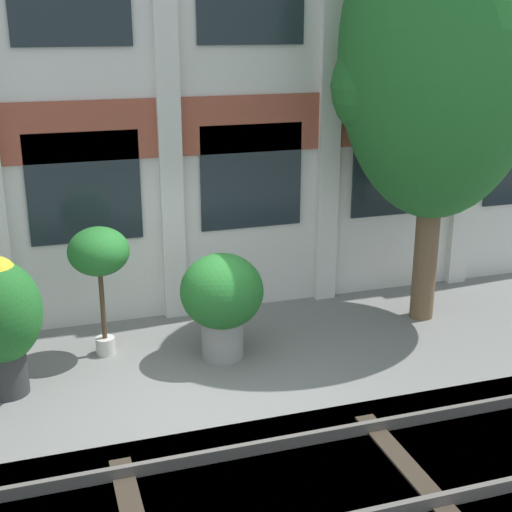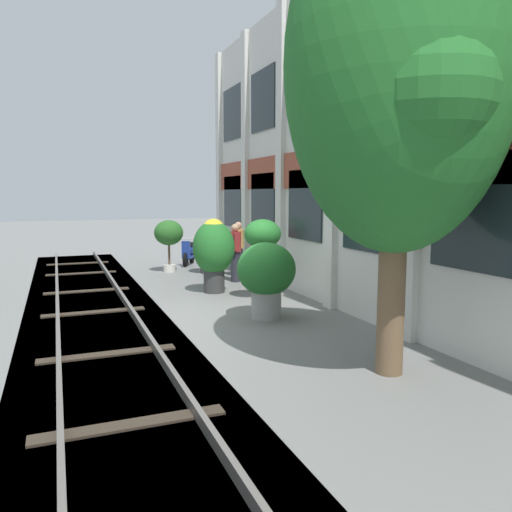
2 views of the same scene
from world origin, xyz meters
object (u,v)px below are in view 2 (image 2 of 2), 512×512
at_px(resident_by_doorway, 238,247).
at_px(potted_plant_stone_basin, 210,248).
at_px(scooter_near_curb, 189,252).
at_px(potted_plant_tall_urn, 169,235).
at_px(potted_plant_fluted_column, 214,249).
at_px(resident_watching_tracks, 235,251).
at_px(potted_plant_glazed_jar, 266,273).
at_px(potted_plant_low_pan, 263,236).
at_px(broadleaf_tree, 399,72).

bearing_deg(resident_by_doorway, potted_plant_stone_basin, -26.50).
xyz_separation_m(potted_plant_stone_basin, scooter_near_curb, (-2.05, -0.17, -0.35)).
distance_m(potted_plant_tall_urn, scooter_near_curb, 1.87).
bearing_deg(potted_plant_fluted_column, resident_watching_tracks, 140.67).
height_order(potted_plant_stone_basin, resident_watching_tracks, resident_watching_tracks).
height_order(potted_plant_tall_urn, scooter_near_curb, potted_plant_tall_urn).
distance_m(potted_plant_glazed_jar, resident_by_doorway, 5.16).
height_order(potted_plant_fluted_column, resident_watching_tracks, potted_plant_fluted_column).
bearing_deg(potted_plant_stone_basin, potted_plant_low_pan, -0.52).
bearing_deg(potted_plant_tall_urn, potted_plant_low_pan, 12.65).
bearing_deg(resident_watching_tracks, potted_plant_stone_basin, -68.20).
relative_size(broadleaf_tree, resident_watching_tracks, 4.04).
bearing_deg(potted_plant_low_pan, potted_plant_tall_urn, -167.35).
relative_size(potted_plant_fluted_column, resident_watching_tracks, 1.14).
distance_m(potted_plant_fluted_column, scooter_near_curb, 5.21).
bearing_deg(scooter_near_curb, potted_plant_stone_basin, 33.49).
bearing_deg(broadleaf_tree, scooter_near_curb, 179.73).
height_order(broadleaf_tree, resident_watching_tracks, broadleaf_tree).
height_order(potted_plant_low_pan, potted_plant_tall_urn, potted_plant_low_pan).
height_order(potted_plant_low_pan, resident_by_doorway, potted_plant_low_pan).
bearing_deg(broadleaf_tree, potted_plant_stone_basin, 178.62).
height_order(scooter_near_curb, resident_watching_tracks, resident_watching_tracks).
xyz_separation_m(potted_plant_low_pan, scooter_near_curb, (-6.47, -0.13, -1.09)).
xyz_separation_m(potted_plant_tall_urn, scooter_near_curb, (-1.38, 1.01, -0.77)).
height_order(potted_plant_low_pan, resident_watching_tracks, potted_plant_low_pan).
distance_m(resident_by_doorway, resident_watching_tracks, 0.89).
bearing_deg(resident_by_doorway, scooter_near_curb, -42.23).
bearing_deg(potted_plant_tall_urn, potted_plant_fluted_column, 5.47).
bearing_deg(potted_plant_low_pan, resident_watching_tracks, 174.88).
relative_size(potted_plant_tall_urn, resident_by_doorway, 1.00).
distance_m(broadleaf_tree, resident_by_doorway, 9.15).
height_order(broadleaf_tree, potted_plant_stone_basin, broadleaf_tree).
bearing_deg(broadleaf_tree, potted_plant_glazed_jar, -173.46).
bearing_deg(potted_plant_stone_basin, potted_plant_tall_urn, -119.67).
bearing_deg(potted_plant_stone_basin, potted_plant_glazed_jar, -5.97).
distance_m(scooter_near_curb, resident_watching_tracks, 3.92).
xyz_separation_m(broadleaf_tree, potted_plant_stone_basin, (-9.55, 0.23, -3.33)).
distance_m(broadleaf_tree, potted_plant_stone_basin, 10.11).
relative_size(potted_plant_fluted_column, potted_plant_glazed_jar, 1.22).
xyz_separation_m(broadleaf_tree, potted_plant_low_pan, (-5.13, 0.19, -2.59)).
bearing_deg(broadleaf_tree, resident_watching_tracks, 176.87).
distance_m(potted_plant_tall_urn, resident_by_doorway, 2.47).
relative_size(potted_plant_tall_urn, resident_watching_tracks, 1.01).
bearing_deg(resident_by_doorway, potted_plant_low_pan, 113.65).
xyz_separation_m(broadleaf_tree, potted_plant_glazed_jar, (-3.50, -0.40, -3.19)).
bearing_deg(resident_by_doorway, potted_plant_tall_urn, -9.94).
xyz_separation_m(scooter_near_curb, resident_by_doorway, (3.07, 0.75, 0.46)).
bearing_deg(potted_plant_tall_urn, scooter_near_curb, 143.77).
bearing_deg(potted_plant_glazed_jar, broadleaf_tree, 6.54).
xyz_separation_m(broadleaf_tree, potted_plant_fluted_column, (-6.47, -0.59, -2.99)).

